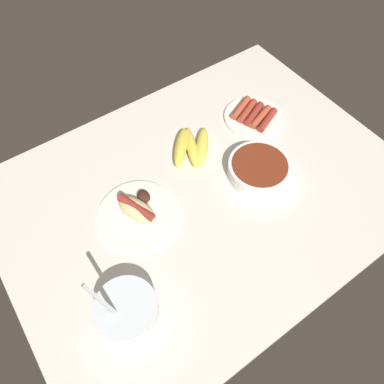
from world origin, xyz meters
TOP-DOWN VIEW (x-y plane):
  - ground_plane at (0.00, 0.00)cm, footprint 120.00×90.00cm
  - plate_sausages at (-31.24, -14.07)cm, footprint 20.12×20.12cm
  - bowl_coleslaw at (37.28, 19.42)cm, footprint 15.27×15.27cm
  - plate_hotdog_assembled at (20.95, -3.58)cm, footprint 23.17×23.17cm
  - banana_bunch at (-5.36, -14.63)cm, footprint 19.44×18.25cm
  - bowl_chili at (-16.91, 5.00)cm, footprint 18.99×18.99cm

SIDE VIEW (x-z plane):
  - ground_plane at x=0.00cm, z-range -3.00..0.00cm
  - plate_sausages at x=-31.24cm, z-range -0.46..2.88cm
  - banana_bunch at x=-5.36cm, z-range -0.12..3.67cm
  - plate_hotdog_assembled at x=20.95cm, z-range -1.03..4.58cm
  - bowl_chili at x=-16.91cm, z-range 0.24..5.02cm
  - bowl_coleslaw at x=37.28cm, z-range -4.53..11.46cm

